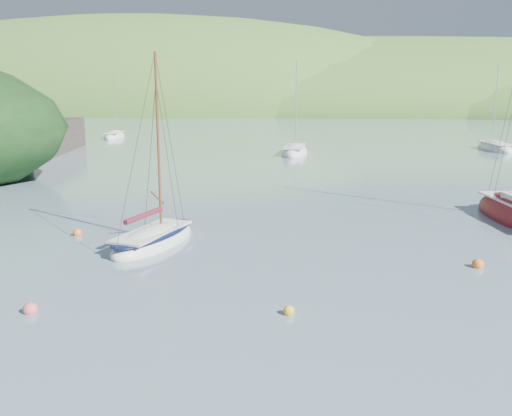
# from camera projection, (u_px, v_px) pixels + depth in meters

# --- Properties ---
(ground) EXTENTS (700.00, 700.00, 0.00)m
(ground) POSITION_uv_depth(u_px,v_px,m) (201.00, 321.00, 18.28)
(ground) COLOR slate
(ground) RESTS_ON ground
(shoreline_hills) EXTENTS (690.00, 135.00, 56.00)m
(shoreline_hills) POSITION_uv_depth(u_px,v_px,m) (291.00, 109.00, 186.62)
(shoreline_hills) COLOR #366225
(shoreline_hills) RESTS_ON ground
(daysailer_white) EXTENTS (3.69, 6.58, 9.56)m
(daysailer_white) POSITION_uv_depth(u_px,v_px,m) (153.00, 240.00, 27.04)
(daysailer_white) COLOR white
(daysailer_white) RESTS_ON ground
(distant_sloop_a) EXTENTS (2.90, 7.73, 10.93)m
(distant_sloop_a) POSITION_uv_depth(u_px,v_px,m) (295.00, 153.00, 62.56)
(distant_sloop_a) COLOR white
(distant_sloop_a) RESTS_ON ground
(distant_sloop_b) EXTENTS (3.73, 7.74, 10.60)m
(distant_sloop_b) POSITION_uv_depth(u_px,v_px,m) (495.00, 149.00, 66.46)
(distant_sloop_b) COLOR white
(distant_sloop_b) RESTS_ON ground
(distant_sloop_c) EXTENTS (3.25, 7.14, 9.84)m
(distant_sloop_c) POSITION_uv_depth(u_px,v_px,m) (115.00, 137.00, 82.19)
(distant_sloop_c) COLOR white
(distant_sloop_c) RESTS_ON ground
(mooring_buoys) EXTENTS (19.20, 10.18, 0.49)m
(mooring_buoys) POSITION_uv_depth(u_px,v_px,m) (223.00, 272.00, 22.65)
(mooring_buoys) COLOR yellow
(mooring_buoys) RESTS_ON ground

